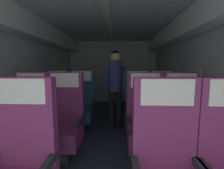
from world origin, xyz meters
name	(u,v)px	position (x,y,z in m)	size (l,w,h in m)	color
ground	(107,138)	(0.00, 2.88, -0.01)	(3.33, 6.17, 0.02)	#2D3342
fuselage_shell	(108,51)	(0.00, 3.14, 1.58)	(3.21, 5.82, 2.23)	silver
seat_b_left_window	(30,123)	(-1.05, 2.27, 0.50)	(0.52, 0.51, 1.20)	#38383D
seat_b_left_aisle	(64,123)	(-0.56, 2.27, 0.50)	(0.52, 0.51, 1.20)	#38383D
seat_b_right_aisle	(182,125)	(1.05, 2.26, 0.50)	(0.52, 0.51, 1.20)	#38383D
seat_b_right_window	(145,124)	(0.57, 2.28, 0.50)	(0.52, 0.51, 1.20)	#38383D
seat_c_left_window	(57,105)	(-1.06, 3.22, 0.50)	(0.52, 0.51, 1.20)	#38383D
seat_c_left_aisle	(81,106)	(-0.56, 3.22, 0.50)	(0.52, 0.51, 1.20)	#38383D
seat_c_right_aisle	(162,107)	(1.05, 3.22, 0.50)	(0.52, 0.51, 1.20)	#38383D
seat_c_right_window	(137,106)	(0.57, 3.23, 0.50)	(0.52, 0.51, 1.20)	#38383D
flight_attendant	(115,80)	(0.13, 3.46, 1.01)	(0.43, 0.28, 1.63)	black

